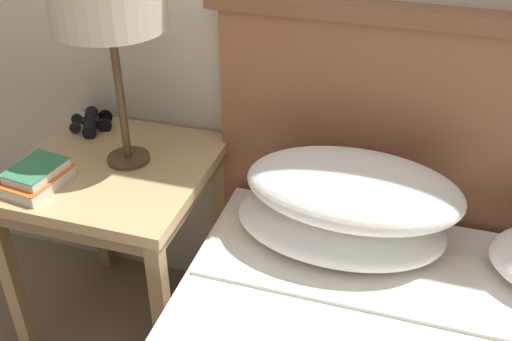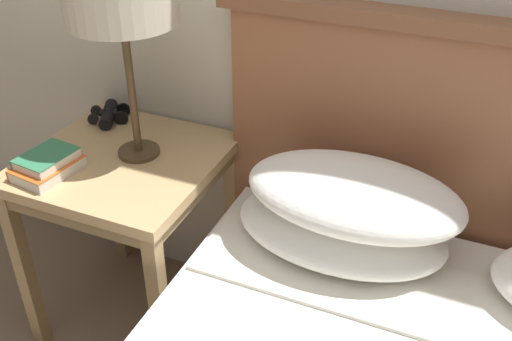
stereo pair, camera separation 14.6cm
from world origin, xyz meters
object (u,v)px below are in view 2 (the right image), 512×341
(nightstand, at_px, (126,181))
(book_stacked_on_top, at_px, (46,158))
(book_on_nightstand, at_px, (47,168))
(binoculars_pair, at_px, (109,114))

(nightstand, distance_m, book_stacked_on_top, 0.26)
(book_on_nightstand, bearing_deg, binoculars_pair, 95.15)
(binoculars_pair, bearing_deg, nightstand, -46.68)
(nightstand, bearing_deg, binoculars_pair, 133.32)
(nightstand, xyz_separation_m, book_stacked_on_top, (-0.15, -0.16, 0.14))
(nightstand, bearing_deg, book_on_nightstand, -131.80)
(book_on_nightstand, xyz_separation_m, binoculars_pair, (-0.03, 0.36, 0.00))
(book_stacked_on_top, bearing_deg, nightstand, 47.15)
(nightstand, relative_size, book_stacked_on_top, 3.81)
(book_on_nightstand, bearing_deg, nightstand, 48.20)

